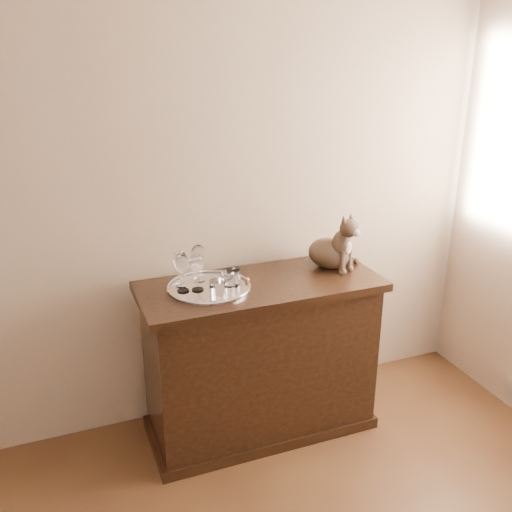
{
  "coord_description": "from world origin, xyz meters",
  "views": [
    {
      "loc": [
        -0.35,
        -0.45,
        1.96
      ],
      "look_at": [
        0.58,
        1.95,
        0.99
      ],
      "focal_mm": 40.0,
      "sensor_mm": 36.0,
      "label": 1
    }
  ],
  "objects": [
    {
      "name": "sideboard",
      "position": [
        0.6,
        1.94,
        0.42
      ],
      "size": [
        1.2,
        0.5,
        0.85
      ],
      "primitive_type": null,
      "color": "black",
      "rests_on": "ground"
    },
    {
      "name": "tumbler_b",
      "position": [
        0.35,
        1.84,
        0.9
      ],
      "size": [
        0.07,
        0.07,
        0.08
      ],
      "primitive_type": "cylinder",
      "color": "white",
      "rests_on": "tray"
    },
    {
      "name": "wall_back",
      "position": [
        0.0,
        2.25,
        1.35
      ],
      "size": [
        4.0,
        0.1,
        2.7
      ],
      "primitive_type": "cube",
      "color": "#C2AB91",
      "rests_on": "ground"
    },
    {
      "name": "tray",
      "position": [
        0.34,
        1.96,
        0.85
      ],
      "size": [
        0.4,
        0.4,
        0.01
      ],
      "primitive_type": "cylinder",
      "color": "silver",
      "rests_on": "sideboard"
    },
    {
      "name": "cat",
      "position": [
        1.01,
        2.01,
        1.0
      ],
      "size": [
        0.39,
        0.38,
        0.31
      ],
      "primitive_type": null,
      "rotation": [
        0.0,
        0.0,
        0.39
      ],
      "color": "brown",
      "rests_on": "sideboard"
    },
    {
      "name": "wine_glass_b",
      "position": [
        0.32,
        2.06,
        0.95
      ],
      "size": [
        0.07,
        0.07,
        0.19
      ],
      "primitive_type": null,
      "color": "white",
      "rests_on": "tray"
    },
    {
      "name": "wine_glass_d",
      "position": [
        0.28,
        1.95,
        0.95
      ],
      "size": [
        0.07,
        0.07,
        0.18
      ],
      "primitive_type": null,
      "color": "white",
      "rests_on": "tray"
    },
    {
      "name": "tumbler_c",
      "position": [
        0.46,
        1.94,
        0.9
      ],
      "size": [
        0.07,
        0.07,
        0.08
      ],
      "primitive_type": "cylinder",
      "color": "white",
      "rests_on": "tray"
    },
    {
      "name": "tumbler_a",
      "position": [
        0.42,
        1.91,
        0.9
      ],
      "size": [
        0.07,
        0.07,
        0.08
      ],
      "primitive_type": "cylinder",
      "color": "white",
      "rests_on": "tray"
    },
    {
      "name": "wine_glass_c",
      "position": [
        0.22,
        1.96,
        0.95
      ],
      "size": [
        0.07,
        0.07,
        0.18
      ],
      "primitive_type": null,
      "color": "white",
      "rests_on": "tray"
    },
    {
      "name": "wine_glass_a",
      "position": [
        0.23,
        2.03,
        0.95
      ],
      "size": [
        0.07,
        0.07,
        0.18
      ],
      "primitive_type": null,
      "color": "silver",
      "rests_on": "tray"
    }
  ]
}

